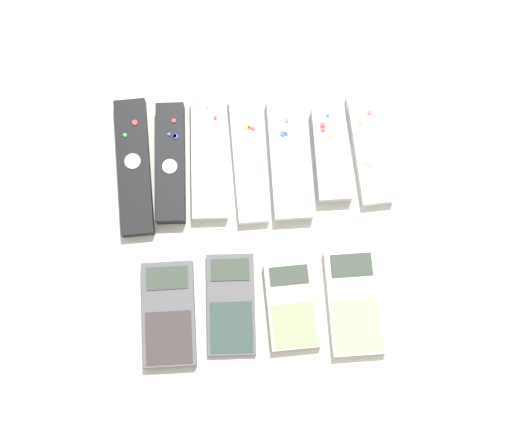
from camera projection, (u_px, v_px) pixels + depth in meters
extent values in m
plane|color=beige|center=(257.00, 240.00, 1.09)|extent=(3.00, 3.00, 0.00)
cube|color=black|center=(134.00, 167.00, 1.10)|extent=(0.06, 0.22, 0.02)
cylinder|color=#99999E|center=(133.00, 161.00, 1.10)|extent=(0.03, 0.03, 0.00)
cylinder|color=green|center=(125.00, 135.00, 1.10)|extent=(0.01, 0.01, 0.00)
cylinder|color=red|center=(135.00, 122.00, 1.11)|extent=(0.01, 0.01, 0.00)
cube|color=black|center=(171.00, 163.00, 1.10)|extent=(0.05, 0.19, 0.02)
cylinder|color=silver|center=(170.00, 166.00, 1.09)|extent=(0.02, 0.02, 0.00)
cylinder|color=blue|center=(176.00, 136.00, 1.10)|extent=(0.01, 0.01, 0.00)
cylinder|color=blue|center=(169.00, 134.00, 1.10)|extent=(0.01, 0.01, 0.00)
cylinder|color=blue|center=(175.00, 136.00, 1.10)|extent=(0.01, 0.01, 0.00)
cylinder|color=red|center=(174.00, 121.00, 1.10)|extent=(0.01, 0.01, 0.00)
cube|color=silver|center=(209.00, 158.00, 1.11)|extent=(0.06, 0.20, 0.02)
cylinder|color=silver|center=(209.00, 155.00, 1.10)|extent=(0.03, 0.03, 0.00)
cylinder|color=red|center=(215.00, 118.00, 1.11)|extent=(0.01, 0.01, 0.00)
cylinder|color=yellow|center=(207.00, 107.00, 1.11)|extent=(0.01, 0.01, 0.00)
cube|color=white|center=(248.00, 159.00, 1.11)|extent=(0.05, 0.21, 0.02)
cylinder|color=silver|center=(249.00, 168.00, 1.10)|extent=(0.03, 0.03, 0.00)
cylinder|color=red|center=(253.00, 129.00, 1.11)|extent=(0.01, 0.01, 0.00)
cylinder|color=red|center=(247.00, 128.00, 1.11)|extent=(0.01, 0.01, 0.00)
cylinder|color=yellow|center=(246.00, 127.00, 1.11)|extent=(0.01, 0.01, 0.00)
cube|color=#B7B7BC|center=(289.00, 159.00, 1.11)|extent=(0.06, 0.19, 0.02)
cylinder|color=green|center=(287.00, 120.00, 1.11)|extent=(0.01, 0.01, 0.00)
cylinder|color=blue|center=(286.00, 134.00, 1.10)|extent=(0.01, 0.01, 0.00)
cylinder|color=silver|center=(280.00, 118.00, 1.11)|extent=(0.01, 0.01, 0.00)
cylinder|color=blue|center=(283.00, 133.00, 1.10)|extent=(0.01, 0.01, 0.00)
cube|color=#B7B7BC|center=(331.00, 154.00, 1.11)|extent=(0.05, 0.15, 0.02)
cylinder|color=blue|center=(328.00, 115.00, 1.11)|extent=(0.01, 0.01, 0.00)
cylinder|color=yellow|center=(330.00, 135.00, 1.10)|extent=(0.01, 0.01, 0.00)
cylinder|color=red|center=(323.00, 129.00, 1.10)|extent=(0.01, 0.01, 0.00)
cylinder|color=red|center=(323.00, 125.00, 1.11)|extent=(0.01, 0.01, 0.00)
cube|color=white|center=(369.00, 148.00, 1.11)|extent=(0.06, 0.18, 0.02)
cylinder|color=#99999E|center=(372.00, 157.00, 1.10)|extent=(0.03, 0.03, 0.00)
cylinder|color=silver|center=(369.00, 126.00, 1.11)|extent=(0.01, 0.01, 0.00)
cylinder|color=red|center=(369.00, 113.00, 1.11)|extent=(0.01, 0.01, 0.00)
cylinder|color=orange|center=(361.00, 123.00, 1.11)|extent=(0.01, 0.01, 0.00)
cube|color=#4C4C51|center=(169.00, 314.00, 1.06)|extent=(0.08, 0.15, 0.02)
cube|color=#333D33|center=(167.00, 278.00, 1.06)|extent=(0.06, 0.03, 0.00)
cube|color=#342C2D|center=(169.00, 338.00, 1.04)|extent=(0.07, 0.08, 0.00)
cube|color=#4C4C51|center=(231.00, 304.00, 1.06)|extent=(0.08, 0.15, 0.01)
cube|color=#333D33|center=(230.00, 270.00, 1.07)|extent=(0.06, 0.04, 0.00)
cube|color=#2A3A37|center=(231.00, 327.00, 1.05)|extent=(0.07, 0.08, 0.00)
cube|color=beige|center=(292.00, 305.00, 1.06)|extent=(0.08, 0.13, 0.02)
cube|color=#333D33|center=(289.00, 275.00, 1.06)|extent=(0.06, 0.03, 0.00)
cube|color=gray|center=(294.00, 325.00, 1.04)|extent=(0.07, 0.07, 0.00)
cube|color=silver|center=(354.00, 302.00, 1.06)|extent=(0.08, 0.16, 0.02)
cube|color=#333D33|center=(351.00, 265.00, 1.06)|extent=(0.06, 0.04, 0.00)
cube|color=#96A578|center=(358.00, 326.00, 1.04)|extent=(0.07, 0.08, 0.00)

